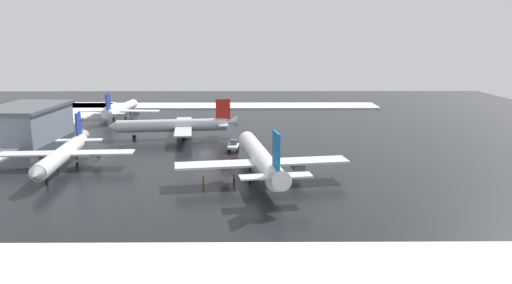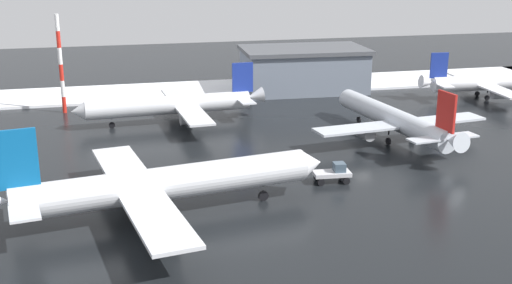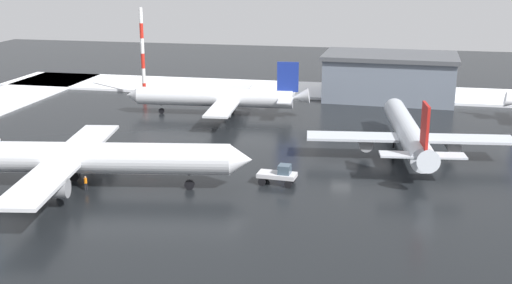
{
  "view_description": "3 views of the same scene",
  "coord_description": "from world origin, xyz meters",
  "px_view_note": "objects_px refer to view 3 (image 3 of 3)",
  "views": [
    {
      "loc": [
        118.74,
        11.57,
        25.95
      ],
      "look_at": [
        11.82,
        12.39,
        3.12
      ],
      "focal_mm": 35.0,
      "sensor_mm": 36.0,
      "label": 1
    },
    {
      "loc": [
        33.86,
        78.11,
        27.95
      ],
      "look_at": [
        15.59,
        1.66,
        4.2
      ],
      "focal_mm": 45.0,
      "sensor_mm": 36.0,
      "label": 2
    },
    {
      "loc": [
        -4.9,
        79.07,
        25.95
      ],
      "look_at": [
        11.01,
        1.27,
        3.39
      ],
      "focal_mm": 45.0,
      "sensor_mm": 36.0,
      "label": 3
    }
  ],
  "objects_px": {
    "cargo_hangar": "(389,77)",
    "airplane_far_rear": "(408,132)",
    "ground_crew_near_tug": "(90,153)",
    "antenna_mast": "(143,53)",
    "ground_crew_mid_apron": "(86,182)",
    "airplane_distant_tail": "(85,158)",
    "pushback_tug": "(279,174)",
    "ground_crew_by_nose_gear": "(79,166)",
    "airplane_parked_portside": "(219,98)"
  },
  "relations": [
    {
      "from": "ground_crew_mid_apron",
      "to": "airplane_parked_portside",
      "type": "bearing_deg",
      "value": -58.08
    },
    {
      "from": "ground_crew_near_tug",
      "to": "ground_crew_mid_apron",
      "type": "bearing_deg",
      "value": -172.96
    },
    {
      "from": "airplane_distant_tail",
      "to": "airplane_far_rear",
      "type": "distance_m",
      "value": 42.94
    },
    {
      "from": "pushback_tug",
      "to": "ground_crew_by_nose_gear",
      "type": "xyz_separation_m",
      "value": [
        25.39,
        0.99,
        -0.31
      ]
    },
    {
      "from": "airplane_far_rear",
      "to": "ground_crew_near_tug",
      "type": "distance_m",
      "value": 43.2
    },
    {
      "from": "airplane_parked_portside",
      "to": "ground_crew_mid_apron",
      "type": "height_order",
      "value": "airplane_parked_portside"
    },
    {
      "from": "antenna_mast",
      "to": "cargo_hangar",
      "type": "relative_size",
      "value": 0.68
    },
    {
      "from": "pushback_tug",
      "to": "cargo_hangar",
      "type": "height_order",
      "value": "cargo_hangar"
    },
    {
      "from": "ground_crew_near_tug",
      "to": "ground_crew_by_nose_gear",
      "type": "height_order",
      "value": "same"
    },
    {
      "from": "ground_crew_near_tug",
      "to": "pushback_tug",
      "type": "bearing_deg",
      "value": -115.37
    },
    {
      "from": "cargo_hangar",
      "to": "ground_crew_mid_apron",
      "type": "bearing_deg",
      "value": 62.36
    },
    {
      "from": "airplane_distant_tail",
      "to": "ground_crew_mid_apron",
      "type": "height_order",
      "value": "airplane_distant_tail"
    },
    {
      "from": "pushback_tug",
      "to": "cargo_hangar",
      "type": "relative_size",
      "value": 0.19
    },
    {
      "from": "airplane_distant_tail",
      "to": "antenna_mast",
      "type": "relative_size",
      "value": 2.2
    },
    {
      "from": "pushback_tug",
      "to": "ground_crew_by_nose_gear",
      "type": "distance_m",
      "value": 25.41
    },
    {
      "from": "airplane_parked_portside",
      "to": "ground_crew_by_nose_gear",
      "type": "relative_size",
      "value": 18.87
    },
    {
      "from": "airplane_parked_portside",
      "to": "ground_crew_mid_apron",
      "type": "bearing_deg",
      "value": 77.85
    },
    {
      "from": "airplane_parked_portside",
      "to": "cargo_hangar",
      "type": "bearing_deg",
      "value": -149.41
    },
    {
      "from": "airplane_distant_tail",
      "to": "airplane_far_rear",
      "type": "relative_size",
      "value": 1.14
    },
    {
      "from": "pushback_tug",
      "to": "cargo_hangar",
      "type": "bearing_deg",
      "value": 80.93
    },
    {
      "from": "ground_crew_mid_apron",
      "to": "antenna_mast",
      "type": "height_order",
      "value": "antenna_mast"
    },
    {
      "from": "ground_crew_by_nose_gear",
      "to": "cargo_hangar",
      "type": "bearing_deg",
      "value": 5.22
    },
    {
      "from": "airplane_distant_tail",
      "to": "airplane_parked_portside",
      "type": "distance_m",
      "value": 39.18
    },
    {
      "from": "airplane_distant_tail",
      "to": "pushback_tug",
      "type": "xyz_separation_m",
      "value": [
        -22.04,
        -5.82,
        -2.47
      ]
    },
    {
      "from": "airplane_far_rear",
      "to": "cargo_hangar",
      "type": "xyz_separation_m",
      "value": [
        2.69,
        -37.05,
        1.17
      ]
    },
    {
      "from": "cargo_hangar",
      "to": "antenna_mast",
      "type": "bearing_deg",
      "value": 12.16
    },
    {
      "from": "airplane_far_rear",
      "to": "airplane_distant_tail",
      "type": "bearing_deg",
      "value": 112.9
    },
    {
      "from": "airplane_parked_portside",
      "to": "antenna_mast",
      "type": "xyz_separation_m",
      "value": [
        18.18,
        -11.74,
        5.5
      ]
    },
    {
      "from": "airplane_distant_tail",
      "to": "ground_crew_near_tug",
      "type": "bearing_deg",
      "value": 104.16
    },
    {
      "from": "airplane_distant_tail",
      "to": "cargo_hangar",
      "type": "relative_size",
      "value": 1.49
    },
    {
      "from": "airplane_distant_tail",
      "to": "ground_crew_near_tug",
      "type": "distance_m",
      "value": 11.5
    },
    {
      "from": "airplane_far_rear",
      "to": "pushback_tug",
      "type": "relative_size",
      "value": 7.02
    },
    {
      "from": "airplane_far_rear",
      "to": "antenna_mast",
      "type": "height_order",
      "value": "antenna_mast"
    },
    {
      "from": "airplane_far_rear",
      "to": "antenna_mast",
      "type": "relative_size",
      "value": 1.93
    },
    {
      "from": "ground_crew_mid_apron",
      "to": "ground_crew_near_tug",
      "type": "bearing_deg",
      "value": -26.88
    },
    {
      "from": "pushback_tug",
      "to": "antenna_mast",
      "type": "xyz_separation_m",
      "value": [
        34.27,
        -44.64,
        7.38
      ]
    },
    {
      "from": "airplane_parked_portside",
      "to": "cargo_hangar",
      "type": "distance_m",
      "value": 34.76
    },
    {
      "from": "airplane_far_rear",
      "to": "ground_crew_by_nose_gear",
      "type": "relative_size",
      "value": 19.52
    },
    {
      "from": "airplane_distant_tail",
      "to": "ground_crew_mid_apron",
      "type": "distance_m",
      "value": 2.87
    },
    {
      "from": "ground_crew_near_tug",
      "to": "ground_crew_by_nose_gear",
      "type": "bearing_deg",
      "value": 175.23
    },
    {
      "from": "ground_crew_mid_apron",
      "to": "antenna_mast",
      "type": "distance_m",
      "value": 53.2
    },
    {
      "from": "ground_crew_mid_apron",
      "to": "antenna_mast",
      "type": "bearing_deg",
      "value": -36.12
    },
    {
      "from": "airplane_distant_tail",
      "to": "ground_crew_by_nose_gear",
      "type": "bearing_deg",
      "value": 115.65
    },
    {
      "from": "ground_crew_near_tug",
      "to": "airplane_distant_tail",
      "type": "bearing_deg",
      "value": -172.53
    },
    {
      "from": "cargo_hangar",
      "to": "airplane_far_rear",
      "type": "bearing_deg",
      "value": 96.73
    },
    {
      "from": "ground_crew_near_tug",
      "to": "antenna_mast",
      "type": "height_order",
      "value": "antenna_mast"
    },
    {
      "from": "airplane_parked_portside",
      "to": "pushback_tug",
      "type": "distance_m",
      "value": 36.67
    },
    {
      "from": "ground_crew_mid_apron",
      "to": "cargo_hangar",
      "type": "distance_m",
      "value": 68.42
    },
    {
      "from": "cargo_hangar",
      "to": "ground_crew_near_tug",
      "type": "bearing_deg",
      "value": 53.54
    },
    {
      "from": "airplane_far_rear",
      "to": "ground_crew_by_nose_gear",
      "type": "height_order",
      "value": "airplane_far_rear"
    }
  ]
}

